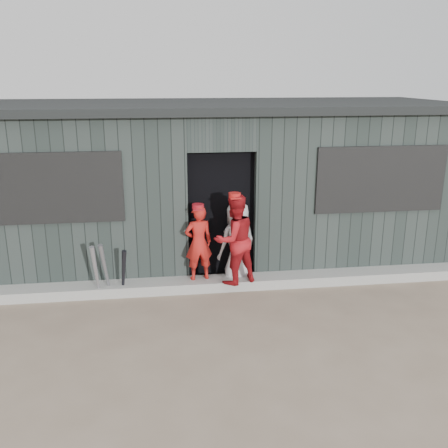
{
  "coord_description": "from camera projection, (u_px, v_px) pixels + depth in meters",
  "views": [
    {
      "loc": [
        -0.9,
        -4.99,
        3.03
      ],
      "look_at": [
        0.0,
        1.8,
        1.0
      ],
      "focal_mm": 40.0,
      "sensor_mm": 36.0,
      "label": 1
    }
  ],
  "objects": [
    {
      "name": "player_red_left",
      "position": [
        199.0,
        243.0,
        7.25
      ],
      "size": [
        0.45,
        0.34,
        1.12
      ],
      "primitive_type": "imported",
      "rotation": [
        0.0,
        0.0,
        3.33
      ],
      "color": "#B21C16",
      "rests_on": "curb"
    },
    {
      "name": "dugout",
      "position": [
        211.0,
        181.0,
        8.68
      ],
      "size": [
        8.3,
        3.3,
        2.62
      ],
      "color": "black",
      "rests_on": "ground"
    },
    {
      "name": "curb",
      "position": [
        224.0,
        283.0,
        7.43
      ],
      "size": [
        8.0,
        0.36,
        0.15
      ],
      "primitive_type": "cube",
      "color": "gray",
      "rests_on": "ground"
    },
    {
      "name": "player_red_right",
      "position": [
        234.0,
        239.0,
        7.09
      ],
      "size": [
        0.78,
        0.71,
        1.31
      ],
      "primitive_type": "imported",
      "rotation": [
        0.0,
        0.0,
        3.56
      ],
      "color": "maroon",
      "rests_on": "curb"
    },
    {
      "name": "ground",
      "position": [
        245.0,
        352.0,
        5.72
      ],
      "size": [
        80.0,
        80.0,
        0.0
      ],
      "primitive_type": "plane",
      "color": "#73604F",
      "rests_on": "ground"
    },
    {
      "name": "bat_mid",
      "position": [
        105.0,
        270.0,
        7.01
      ],
      "size": [
        0.15,
        0.33,
        0.84
      ],
      "primitive_type": "cone",
      "rotation": [
        0.31,
        0.0,
        -0.25
      ],
      "color": "gray",
      "rests_on": "ground"
    },
    {
      "name": "player_grey_back",
      "position": [
        238.0,
        243.0,
        7.49
      ],
      "size": [
        0.72,
        0.61,
        1.26
      ],
      "primitive_type": "imported",
      "rotation": [
        0.0,
        0.0,
        3.55
      ],
      "color": "#ADADAD",
      "rests_on": "ground"
    },
    {
      "name": "bat_right",
      "position": [
        124.0,
        273.0,
        7.08
      ],
      "size": [
        0.16,
        0.23,
        0.71
      ],
      "primitive_type": "cone",
      "rotation": [
        0.22,
        0.0,
        0.44
      ],
      "color": "black",
      "rests_on": "ground"
    },
    {
      "name": "bat_left",
      "position": [
        96.0,
        272.0,
        6.93
      ],
      "size": [
        0.11,
        0.28,
        0.83
      ],
      "primitive_type": "cone",
      "rotation": [
        0.24,
        0.0,
        -0.17
      ],
      "color": "gray",
      "rests_on": "ground"
    }
  ]
}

